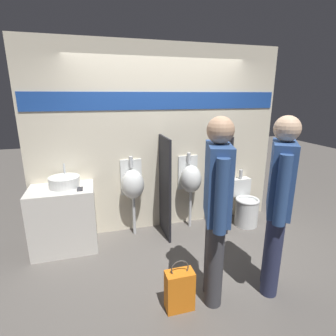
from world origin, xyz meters
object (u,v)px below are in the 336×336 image
Objects in this scene: urinal_near_counter at (133,184)px; person_with_lanyard at (216,206)px; person_in_vest at (278,200)px; shopping_bag at (180,290)px; sink_basin at (64,182)px; urinal_far at (191,179)px; cell_phone at (80,189)px; toilet at (245,206)px.

person_with_lanyard is at bearing -69.19° from urinal_near_counter.
person_in_vest reaches higher than shopping_bag.
urinal_far reaches higher than sink_basin.
urinal_far is (0.88, 0.00, 0.00)m from urinal_near_counter.
cell_phone is 0.08× the size of person_with_lanyard.
person_with_lanyard reaches higher than person_in_vest.
cell_phone is at bearing -161.13° from urinal_near_counter.
sink_basin is at bearing 126.46° from shopping_bag.
shopping_bag is at bearing -82.78° from urinal_near_counter.
toilet is 0.46× the size of person_with_lanyard.
toilet is 1.58× the size of shopping_bag.
cell_phone is (0.19, -0.17, -0.06)m from sink_basin.
person_with_lanyard is at bearing -44.62° from cell_phone.
person_with_lanyard is (0.56, -1.49, 0.23)m from urinal_near_counter.
urinal_near_counter is 0.88m from urinal_far.
cell_phone is 2.31m from person_in_vest.
person_in_vest is 1.00× the size of person_with_lanyard.
toilet is at bearing 41.70° from shopping_bag.
toilet is 2.09m from shopping_bag.
person_with_lanyard reaches higher than sink_basin.
person_with_lanyard is (-0.64, 0.05, 0.00)m from person_in_vest.
person_in_vest reaches higher than toilet.
person_with_lanyard reaches higher than urinal_far.
urinal_far is at bearing 0.00° from urinal_near_counter.
person_in_vest is 1.29m from shopping_bag.
sink_basin is 0.72× the size of shopping_bag.
urinal_far is at bearing 8.63° from cell_phone.
sink_basin is 2.75× the size of cell_phone.
person_in_vest is (1.21, -1.53, 0.23)m from urinal_near_counter.
cell_phone is at bearing -40.82° from sink_basin.
person_with_lanyard is at bearing -101.83° from urinal_far.
urinal_near_counter is at bearing 4.72° from sink_basin.
person_in_vest is at bearing 0.63° from shopping_bag.
person_in_vest is at bearing -74.81° from person_with_lanyard.
sink_basin is 2.72m from toilet.
cell_phone is 0.26× the size of shopping_bag.
urinal_near_counter and urinal_far have the same top height.
urinal_near_counter reaches higher than cell_phone.
person_in_vest is at bearing -34.81° from sink_basin.
cell_phone is 0.08× the size of person_in_vest.
sink_basin is 0.33× the size of urinal_near_counter.
urinal_near_counter is at bearing 97.22° from shopping_bag.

